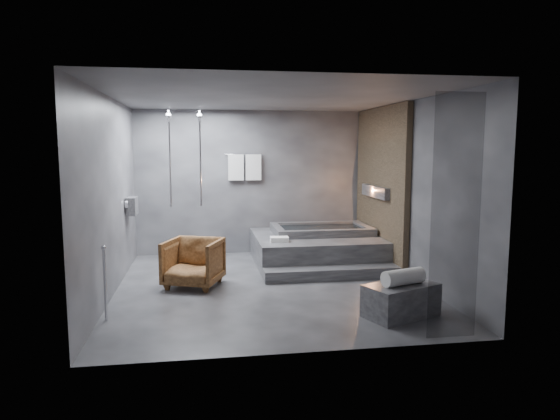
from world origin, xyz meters
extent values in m
plane|color=#2C2C2F|center=(0.00, 0.00, 0.00)|extent=(5.00, 5.00, 0.00)
cube|color=#4A4A4C|center=(0.00, 0.00, 2.80)|extent=(4.50, 5.00, 0.04)
cube|color=#36363B|center=(0.00, 2.50, 1.40)|extent=(4.50, 0.04, 2.80)
cube|color=#36363B|center=(0.00, -2.50, 1.40)|extent=(4.50, 0.04, 2.80)
cube|color=#36363B|center=(-2.25, 0.00, 1.40)|extent=(0.04, 5.00, 2.80)
cube|color=#36363B|center=(2.25, 0.00, 1.40)|extent=(0.04, 5.00, 2.80)
cube|color=#8B7251|center=(2.19, 1.25, 1.40)|extent=(0.10, 2.40, 2.78)
cube|color=#FF9938|center=(2.11, 1.25, 1.30)|extent=(0.14, 1.20, 0.20)
cube|color=gray|center=(-2.16, 1.40, 1.10)|extent=(0.16, 0.42, 0.30)
imported|color=beige|center=(-2.15, 1.30, 1.05)|extent=(0.08, 0.08, 0.21)
imported|color=beige|center=(-2.15, 1.50, 1.03)|extent=(0.07, 0.07, 0.15)
cylinder|color=silver|center=(-1.00, 2.05, 1.90)|extent=(0.04, 0.04, 1.80)
cylinder|color=silver|center=(-1.55, 2.05, 1.90)|extent=(0.04, 0.04, 1.80)
cylinder|color=silver|center=(-0.15, 2.44, 1.95)|extent=(0.75, 0.02, 0.02)
cube|color=white|center=(-0.32, 2.42, 1.70)|extent=(0.30, 0.06, 0.50)
cube|color=white|center=(0.02, 2.42, 1.70)|extent=(0.30, 0.06, 0.50)
cylinder|color=silver|center=(-2.15, -1.20, 0.45)|extent=(0.04, 0.04, 0.90)
cube|color=black|center=(1.65, -2.45, 1.35)|extent=(0.55, 0.01, 2.60)
cube|color=#313134|center=(1.05, 1.45, 0.25)|extent=(2.20, 2.00, 0.50)
cube|color=#313134|center=(1.05, 0.27, 0.09)|extent=(2.20, 0.36, 0.18)
cube|color=#323235|center=(1.44, -1.59, 0.20)|extent=(1.02, 0.80, 0.41)
imported|color=#432510|center=(-1.13, 0.19, 0.36)|extent=(1.01, 1.02, 0.72)
cylinder|color=white|center=(1.45, -1.62, 0.50)|extent=(0.59, 0.36, 0.20)
cube|color=white|center=(0.30, 0.93, 0.54)|extent=(0.32, 0.24, 0.08)
camera|label=1|loc=(-0.97, -7.28, 2.08)|focal=32.00mm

